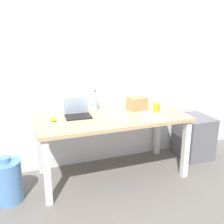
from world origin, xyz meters
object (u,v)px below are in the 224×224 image
object	(u,v)px
computer_mouse	(53,120)
cardboard_box	(137,103)
desk	(112,124)
beer_bottle	(95,103)
coffee_mug	(157,107)
laptop_left	(77,112)
water_cooler_jug	(7,181)
filing_cabinet	(194,137)

from	to	relation	value
computer_mouse	cardboard_box	world-z (taller)	cardboard_box
desk	computer_mouse	bearing A→B (deg)	176.12
beer_bottle	coffee_mug	size ratio (longest dim) A/B	2.66
coffee_mug	laptop_left	bearing A→B (deg)	172.97
computer_mouse	beer_bottle	bearing A→B (deg)	9.09
coffee_mug	desk	bearing A→B (deg)	-179.01
cardboard_box	coffee_mug	distance (m)	0.24
desk	computer_mouse	world-z (taller)	computer_mouse
cardboard_box	water_cooler_jug	xyz separation A→B (m)	(-1.57, -0.28, -0.61)
desk	coffee_mug	bearing A→B (deg)	0.99
beer_bottle	coffee_mug	xyz separation A→B (m)	(0.70, -0.27, -0.05)
beer_bottle	coffee_mug	bearing A→B (deg)	-21.17
computer_mouse	water_cooler_jug	bearing A→B (deg)	-176.47
cardboard_box	coffee_mug	world-z (taller)	cardboard_box
water_cooler_jug	desk	bearing A→B (deg)	6.11
water_cooler_jug	filing_cabinet	distance (m)	2.43
computer_mouse	water_cooler_jug	size ratio (longest dim) A/B	0.21
beer_bottle	computer_mouse	distance (m)	0.60
laptop_left	coffee_mug	world-z (taller)	laptop_left
desk	coffee_mug	size ratio (longest dim) A/B	18.14
desk	cardboard_box	bearing A→B (deg)	21.68
laptop_left	cardboard_box	distance (m)	0.76
beer_bottle	computer_mouse	xyz separation A→B (m)	(-0.54, -0.24, -0.08)
cardboard_box	coffee_mug	xyz separation A→B (m)	(0.20, -0.14, -0.03)
desk	water_cooler_jug	distance (m)	1.27
beer_bottle	filing_cabinet	size ratio (longest dim) A/B	0.44
laptop_left	cardboard_box	xyz separation A→B (m)	(0.76, 0.03, 0.03)
beer_bottle	cardboard_box	world-z (taller)	beer_bottle
coffee_mug	water_cooler_jug	xyz separation A→B (m)	(-1.77, -0.14, -0.58)
coffee_mug	cardboard_box	bearing A→B (deg)	143.58
cardboard_box	filing_cabinet	size ratio (longest dim) A/B	0.38
desk	filing_cabinet	bearing A→B (deg)	4.15
coffee_mug	filing_cabinet	size ratio (longest dim) A/B	0.17
desk	beer_bottle	size ratio (longest dim) A/B	6.82
beer_bottle	desk	bearing A→B (deg)	-67.28
cardboard_box	water_cooler_jug	distance (m)	1.71
computer_mouse	water_cooler_jug	distance (m)	0.78
cardboard_box	water_cooler_jug	bearing A→B (deg)	-169.86
filing_cabinet	computer_mouse	bearing A→B (deg)	-178.64
laptop_left	filing_cabinet	world-z (taller)	laptop_left
filing_cabinet	laptop_left	bearing A→B (deg)	178.64
beer_bottle	computer_mouse	world-z (taller)	beer_bottle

